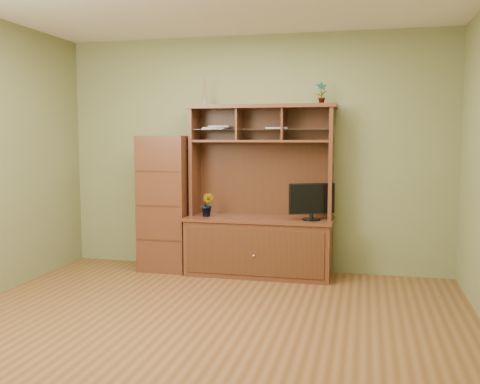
% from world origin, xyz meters
% --- Properties ---
extents(room, '(4.54, 4.04, 2.74)m').
position_xyz_m(room, '(0.00, 0.00, 1.35)').
color(room, brown).
rests_on(room, ground).
extents(media_hutch, '(1.66, 0.61, 1.90)m').
position_xyz_m(media_hutch, '(0.12, 1.73, 0.52)').
color(media_hutch, '#482314').
rests_on(media_hutch, room).
extents(monitor, '(0.47, 0.25, 0.40)m').
position_xyz_m(monitor, '(0.71, 1.65, 0.86)').
color(monitor, black).
rests_on(monitor, media_hutch).
extents(orchid_plant, '(0.17, 0.15, 0.27)m').
position_xyz_m(orchid_plant, '(-0.46, 1.65, 0.79)').
color(orchid_plant, '#255A1E').
rests_on(orchid_plant, media_hutch).
extents(top_plant, '(0.15, 0.12, 0.24)m').
position_xyz_m(top_plant, '(0.78, 1.80, 2.02)').
color(top_plant, '#2F5F21').
rests_on(top_plant, media_hutch).
extents(reed_diffuser, '(0.06, 0.06, 0.31)m').
position_xyz_m(reed_diffuser, '(-0.54, 1.80, 2.02)').
color(reed_diffuser, silver).
rests_on(reed_diffuser, media_hutch).
extents(magazines, '(1.01, 0.25, 0.04)m').
position_xyz_m(magazines, '(-0.18, 1.80, 1.65)').
color(magazines, '#9E9EA3').
rests_on(magazines, media_hutch).
extents(side_cabinet, '(0.56, 0.51, 1.56)m').
position_xyz_m(side_cabinet, '(-0.99, 1.73, 0.78)').
color(side_cabinet, '#482314').
rests_on(side_cabinet, room).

